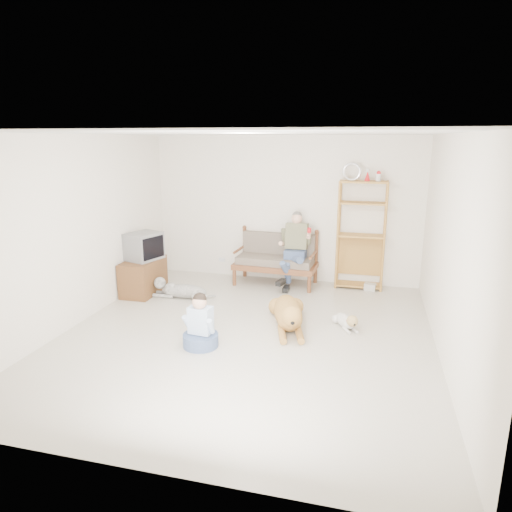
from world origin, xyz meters
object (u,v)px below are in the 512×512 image
(loveseat, at_px, (276,258))
(golden_retriever, at_px, (289,313))
(tv_stand, at_px, (143,276))
(etagere, at_px, (361,234))

(loveseat, xyz_separation_m, golden_retriever, (0.60, -1.97, -0.28))
(loveseat, distance_m, golden_retriever, 2.08)
(tv_stand, bearing_deg, loveseat, 27.48)
(loveseat, relative_size, golden_retriever, 0.97)
(etagere, relative_size, golden_retriever, 1.42)
(etagere, distance_m, tv_stand, 3.91)
(tv_stand, distance_m, golden_retriever, 2.87)
(loveseat, distance_m, etagere, 1.59)
(golden_retriever, bearing_deg, loveseat, 91.91)
(tv_stand, relative_size, golden_retriever, 0.57)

